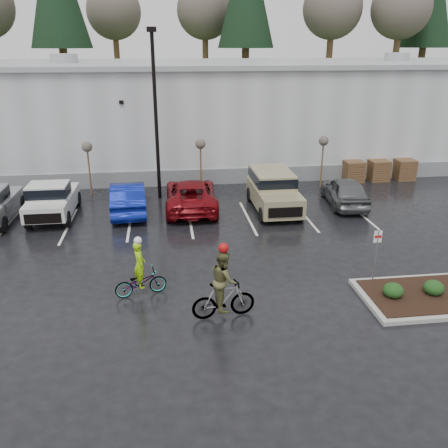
{
  "coord_description": "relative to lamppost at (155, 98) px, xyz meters",
  "views": [
    {
      "loc": [
        -3.68,
        -14.62,
        8.39
      ],
      "look_at": [
        -1.28,
        3.86,
        1.3
      ],
      "focal_mm": 38.0,
      "sensor_mm": 36.0,
      "label": 1
    }
  ],
  "objects": [
    {
      "name": "ground",
      "position": [
        4.0,
        -12.0,
        -5.69
      ],
      "size": [
        120.0,
        120.0,
        0.0
      ],
      "primitive_type": "plane",
      "color": "black",
      "rests_on": "ground"
    },
    {
      "name": "wooded_ridge",
      "position": [
        4.0,
        33.0,
        -2.69
      ],
      "size": [
        80.0,
        25.0,
        6.0
      ],
      "primitive_type": "cube",
      "color": "#273B18",
      "rests_on": "ground"
    },
    {
      "name": "car_grey",
      "position": [
        10.16,
        -2.63,
        -4.89
      ],
      "size": [
        2.38,
        4.86,
        1.6
      ],
      "primitive_type": "imported",
      "rotation": [
        0.0,
        0.0,
        3.03
      ],
      "color": "#5C5F60",
      "rests_on": "ground"
    },
    {
      "name": "suv_tan",
      "position": [
        6.07,
        -3.0,
        -4.66
      ],
      "size": [
        2.2,
        5.1,
        2.06
      ],
      "primitive_type": null,
      "color": "#978D66",
      "rests_on": "ground"
    },
    {
      "name": "cyclist_olive",
      "position": [
        2.04,
        -13.25,
        -4.75
      ],
      "size": [
        2.07,
        1.02,
        2.62
      ],
      "rotation": [
        0.0,
        0.0,
        1.69
      ],
      "color": "#3F3F44",
      "rests_on": "ground"
    },
    {
      "name": "car_blue",
      "position": [
        -1.64,
        -2.32,
        -4.86
      ],
      "size": [
        2.07,
        5.11,
        1.65
      ],
      "primitive_type": "imported",
      "rotation": [
        0.0,
        0.0,
        3.21
      ],
      "color": "navy",
      "rests_on": "ground"
    },
    {
      "name": "lamppost",
      "position": [
        0.0,
        0.0,
        0.0
      ],
      "size": [
        0.5,
        1.0,
        9.22
      ],
      "color": "black",
      "rests_on": "ground"
    },
    {
      "name": "pallet_stack_a",
      "position": [
        12.5,
        2.0,
        -5.01
      ],
      "size": [
        1.2,
        1.2,
        1.35
      ],
      "primitive_type": "cube",
      "color": "#4C2E1E",
      "rests_on": "ground"
    },
    {
      "name": "shrub_a",
      "position": [
        8.0,
        -13.0,
        -5.27
      ],
      "size": [
        0.7,
        0.7,
        0.52
      ],
      "primitive_type": "ellipsoid",
      "color": "#1A3412",
      "rests_on": "curb_island"
    },
    {
      "name": "pickup_white",
      "position": [
        -5.42,
        -2.34,
        -4.71
      ],
      "size": [
        2.1,
        5.2,
        1.96
      ],
      "primitive_type": null,
      "color": "silver",
      "rests_on": "ground"
    },
    {
      "name": "pallet_stack_c",
      "position": [
        16.0,
        2.0,
        -5.01
      ],
      "size": [
        1.2,
        1.2,
        1.35
      ],
      "primitive_type": "cube",
      "color": "#4C2E1E",
      "rests_on": "ground"
    },
    {
      "name": "sapling_east",
      "position": [
        10.0,
        1.0,
        -2.96
      ],
      "size": [
        0.6,
        0.6,
        3.2
      ],
      "color": "#4C2E1E",
      "rests_on": "ground"
    },
    {
      "name": "car_red",
      "position": [
        1.69,
        -2.19,
        -4.88
      ],
      "size": [
        2.86,
        5.85,
        1.6
      ],
      "primitive_type": "imported",
      "rotation": [
        0.0,
        0.0,
        3.11
      ],
      "color": "maroon",
      "rests_on": "ground"
    },
    {
      "name": "pallet_stack_b",
      "position": [
        14.2,
        2.0,
        -5.01
      ],
      "size": [
        1.2,
        1.2,
        1.35
      ],
      "primitive_type": "cube",
      "color": "#4C2E1E",
      "rests_on": "ground"
    },
    {
      "name": "fire_lane_sign",
      "position": [
        7.8,
        -11.8,
        -4.28
      ],
      "size": [
        0.3,
        0.05,
        2.2
      ],
      "color": "gray",
      "rests_on": "ground"
    },
    {
      "name": "sapling_mid",
      "position": [
        2.5,
        1.0,
        -2.96
      ],
      "size": [
        0.6,
        0.6,
        3.2
      ],
      "color": "#4C2E1E",
      "rests_on": "ground"
    },
    {
      "name": "warehouse",
      "position": [
        4.0,
        9.99,
        -2.04
      ],
      "size": [
        60.5,
        15.5,
        7.2
      ],
      "color": "silver",
      "rests_on": "ground"
    },
    {
      "name": "shrub_b",
      "position": [
        9.5,
        -13.0,
        -5.27
      ],
      "size": [
        0.7,
        0.7,
        0.52
      ],
      "primitive_type": "ellipsoid",
      "color": "#1A3412",
      "rests_on": "curb_island"
    },
    {
      "name": "cyclist_hivis",
      "position": [
        -0.68,
        -11.43,
        -4.99
      ],
      "size": [
        1.95,
        1.07,
        2.24
      ],
      "rotation": [
        0.0,
        0.0,
        1.82
      ],
      "color": "#3F3F44",
      "rests_on": "ground"
    },
    {
      "name": "sapling_west",
      "position": [
        -4.0,
        1.0,
        -2.96
      ],
      "size": [
        0.6,
        0.6,
        3.2
      ],
      "color": "#4C2E1E",
      "rests_on": "ground"
    }
  ]
}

